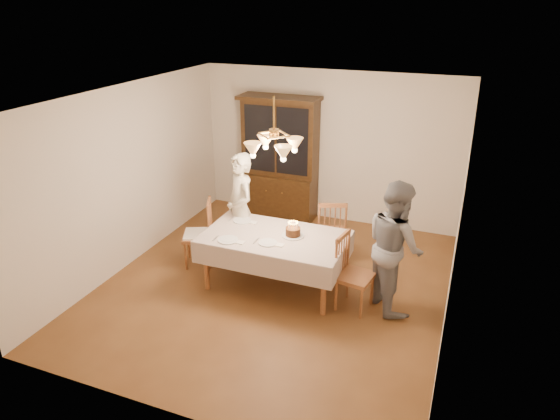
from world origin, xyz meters
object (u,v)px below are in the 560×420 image
at_px(chair_far_side, 331,234).
at_px(elderly_woman, 240,209).
at_px(china_hutch, 280,161).
at_px(birthday_cake, 293,232).
at_px(dining_table, 275,241).

xyz_separation_m(chair_far_side, elderly_woman, (-1.23, -0.49, 0.39)).
bearing_deg(china_hutch, birthday_cake, -64.40).
xyz_separation_m(china_hutch, elderly_woman, (0.08, -1.78, -0.20)).
bearing_deg(chair_far_side, birthday_cake, -107.36).
bearing_deg(chair_far_side, dining_table, -117.69).
relative_size(dining_table, china_hutch, 0.88).
relative_size(chair_far_side, elderly_woman, 0.60).
distance_m(dining_table, elderly_woman, 0.88).
relative_size(elderly_woman, birthday_cake, 5.58).
height_order(elderly_woman, birthday_cake, elderly_woman).
bearing_deg(china_hutch, elderly_woman, -87.26).
bearing_deg(chair_far_side, elderly_woman, -158.46).
distance_m(dining_table, china_hutch, 2.42).
distance_m(chair_far_side, elderly_woman, 1.38).
bearing_deg(birthday_cake, chair_far_side, 72.64).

